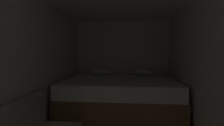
# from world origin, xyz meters

# --- Properties ---
(wall_back) EXTENTS (2.41, 0.05, 2.13)m
(wall_back) POSITION_xyz_m (0.00, 4.26, 1.06)
(wall_back) COLOR silver
(wall_back) RESTS_ON ground
(wall_left) EXTENTS (0.05, 4.78, 2.13)m
(wall_left) POSITION_xyz_m (-1.18, 1.85, 1.06)
(wall_left) COLOR silver
(wall_left) RESTS_ON ground
(wall_right) EXTENTS (0.05, 4.78, 2.13)m
(wall_right) POSITION_xyz_m (1.18, 1.85, 1.06)
(wall_right) COLOR silver
(wall_right) RESTS_ON ground
(bed) EXTENTS (2.19, 1.71, 0.93)m
(bed) POSITION_xyz_m (0.00, 3.34, 0.40)
(bed) COLOR brown
(bed) RESTS_ON ground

